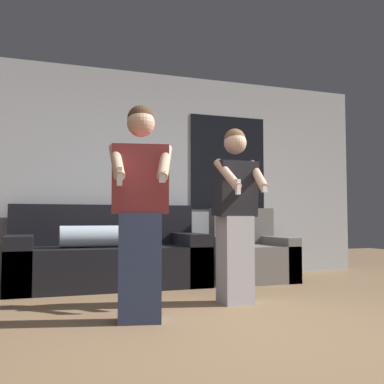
% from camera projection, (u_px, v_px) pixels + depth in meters
% --- Properties ---
extents(ground_plane, '(14.00, 14.00, 0.00)m').
position_uv_depth(ground_plane, '(248.00, 340.00, 2.87)').
color(ground_plane, '#846647').
extents(wall_back, '(6.40, 0.07, 2.70)m').
position_uv_depth(wall_back, '(143.00, 174.00, 5.87)').
color(wall_back, silver).
rests_on(wall_back, ground_plane).
extents(couch, '(2.19, 0.98, 0.94)m').
position_uv_depth(couch, '(108.00, 258.00, 5.15)').
color(couch, black).
rests_on(couch, ground_plane).
extents(armchair, '(0.85, 0.87, 0.91)m').
position_uv_depth(armchair, '(252.00, 256.00, 5.65)').
color(armchair, slate).
rests_on(armchair, ground_plane).
extents(person_left, '(0.49, 0.53, 1.64)m').
position_uv_depth(person_left, '(140.00, 211.00, 3.40)').
color(person_left, '#384770').
rests_on(person_left, ground_plane).
extents(person_right, '(0.44, 0.48, 1.61)m').
position_uv_depth(person_right, '(235.00, 213.00, 4.13)').
color(person_right, '#B2B2B7').
rests_on(person_right, ground_plane).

